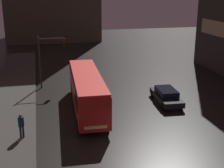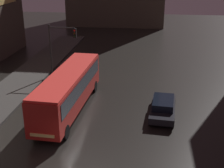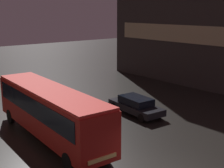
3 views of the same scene
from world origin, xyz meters
name	(u,v)px [view 3 (image 3 of 3)]	position (x,y,z in m)	size (l,w,h in m)	color
bus_near	(49,108)	(-2.59, 7.89, 2.00)	(2.92, 11.46, 3.25)	#AD1E19
car_taxi	(136,105)	(4.83, 7.99, 0.71)	(2.19, 4.92, 1.35)	black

